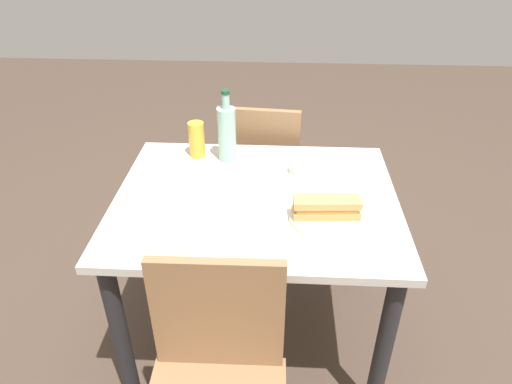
{
  "coord_description": "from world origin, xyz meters",
  "views": [
    {
      "loc": [
        0.08,
        -1.42,
        1.67
      ],
      "look_at": [
        0.0,
        0.0,
        0.76
      ],
      "focal_mm": 32.56,
      "sensor_mm": 36.0,
      "label": 1
    }
  ],
  "objects": [
    {
      "name": "baguette_sandwich_near",
      "position": [
        0.24,
        -0.13,
        0.78
      ],
      "size": [
        0.23,
        0.09,
        0.07
      ],
      "color": "tan",
      "rests_on": "plate_near"
    },
    {
      "name": "water_bottle",
      "position": [
        -0.13,
        0.28,
        0.86
      ],
      "size": [
        0.07,
        0.07,
        0.3
      ],
      "color": "#99C6B7",
      "rests_on": "dining_table"
    },
    {
      "name": "knife_near",
      "position": [
        0.23,
        -0.07,
        0.75
      ],
      "size": [
        0.18,
        0.01,
        0.01
      ],
      "color": "silver",
      "rests_on": "plate_near"
    },
    {
      "name": "chair_near",
      "position": [
        -0.08,
        -0.61,
        0.5
      ],
      "size": [
        0.41,
        0.41,
        0.86
      ],
      "color": "#936B47",
      "rests_on": "ground"
    },
    {
      "name": "beer_glass",
      "position": [
        -0.26,
        0.3,
        0.81
      ],
      "size": [
        0.07,
        0.07,
        0.15
      ],
      "primitive_type": "cylinder",
      "color": "gold",
      "rests_on": "dining_table"
    },
    {
      "name": "paper_napkin",
      "position": [
        -0.05,
        0.04,
        0.74
      ],
      "size": [
        0.18,
        0.18,
        0.0
      ],
      "primitive_type": "cube",
      "rotation": [
        0.0,
        0.0,
        0.39
      ],
      "color": "white",
      "rests_on": "dining_table"
    },
    {
      "name": "olive_bowl",
      "position": [
        0.17,
        0.19,
        0.75
      ],
      "size": [
        0.1,
        0.1,
        0.03
      ],
      "primitive_type": "cylinder",
      "color": "silver",
      "rests_on": "dining_table"
    },
    {
      "name": "dining_table",
      "position": [
        0.0,
        0.0,
        0.62
      ],
      "size": [
        1.03,
        0.82,
        0.74
      ],
      "color": "beige",
      "rests_on": "ground"
    },
    {
      "name": "ground_plane",
      "position": [
        0.0,
        0.0,
        0.0
      ],
      "size": [
        8.0,
        8.0,
        0.0
      ],
      "primitive_type": "plane",
      "color": "#47382D"
    },
    {
      "name": "chair_far",
      "position": [
        -0.01,
        0.61,
        0.5
      ],
      "size": [
        0.43,
        0.43,
        0.86
      ],
      "color": "#936B47",
      "rests_on": "ground"
    },
    {
      "name": "plate_near",
      "position": [
        0.24,
        -0.13,
        0.74
      ],
      "size": [
        0.25,
        0.25,
        0.01
      ],
      "primitive_type": "cylinder",
      "color": "silver",
      "rests_on": "dining_table"
    }
  ]
}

